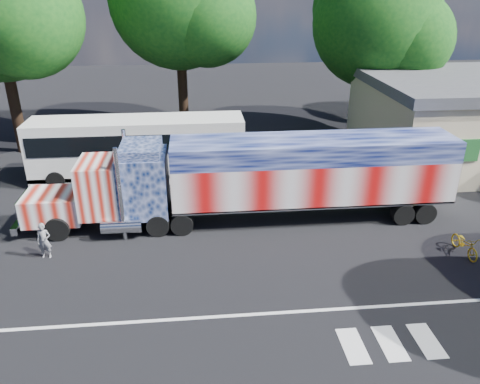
{
  "coord_description": "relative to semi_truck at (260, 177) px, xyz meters",
  "views": [
    {
      "loc": [
        -1.82,
        -15.74,
        10.43
      ],
      "look_at": [
        0.0,
        3.0,
        1.9
      ],
      "focal_mm": 35.0,
      "sensor_mm": 36.0,
      "label": 1
    }
  ],
  "objects": [
    {
      "name": "ground",
      "position": [
        -1.0,
        -3.93,
        -2.19
      ],
      "size": [
        100.0,
        100.0,
        0.0
      ],
      "primitive_type": "plane",
      "color": "black"
    },
    {
      "name": "lane_markings",
      "position": [
        0.71,
        -7.7,
        -2.18
      ],
      "size": [
        30.0,
        2.67,
        0.01
      ],
      "color": "silver",
      "rests_on": "ground"
    },
    {
      "name": "semi_truck",
      "position": [
        0.0,
        0.0,
        0.0
      ],
      "size": [
        19.95,
        3.15,
        4.25
      ],
      "color": "black",
      "rests_on": "ground"
    },
    {
      "name": "coach_bus",
      "position": [
        -6.12,
        5.93,
        -0.39
      ],
      "size": [
        11.91,
        2.77,
        3.46
      ],
      "color": "silver",
      "rests_on": "ground"
    },
    {
      "name": "woman",
      "position": [
        -9.17,
        -2.48,
        -1.42
      ],
      "size": [
        0.58,
        0.4,
        1.55
      ],
      "primitive_type": "imported",
      "rotation": [
        0.0,
        0.0,
        -0.05
      ],
      "color": "slate",
      "rests_on": "ground"
    },
    {
      "name": "bicycle",
      "position": [
        8.09,
        -3.91,
        -1.72
      ],
      "size": [
        0.74,
        1.82,
        0.94
      ],
      "primitive_type": "imported",
      "rotation": [
        0.0,
        0.0,
        0.07
      ],
      "color": "gold",
      "rests_on": "ground"
    },
    {
      "name": "tree_ne_a",
      "position": [
        10.02,
        13.37,
        5.49
      ],
      "size": [
        9.22,
        8.78,
        12.12
      ],
      "color": "black",
      "rests_on": "ground"
    },
    {
      "name": "tree_n_mid",
      "position": [
        -3.52,
        14.92,
        7.05
      ],
      "size": [
        9.93,
        9.46,
        14.03
      ],
      "color": "black",
      "rests_on": "ground"
    }
  ]
}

